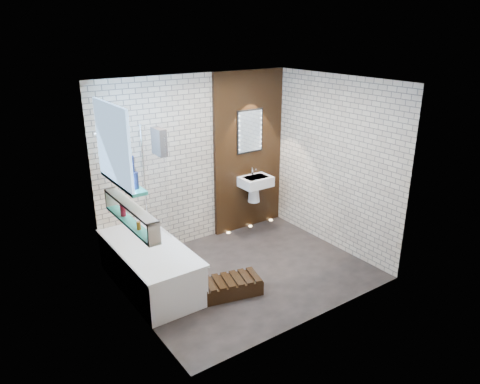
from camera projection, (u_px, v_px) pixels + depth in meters
ground at (246, 272)px, 6.26m from camera, size 3.20×3.20×0.00m
room_shell at (247, 184)px, 5.80m from camera, size 3.24×3.20×2.60m
walnut_panel at (248, 152)px, 7.29m from camera, size 1.30×0.06×2.60m
clerestory_window at (115, 152)px, 5.02m from camera, size 0.18×1.00×0.94m
display_niche at (130, 215)px, 5.13m from camera, size 0.14×1.30×0.26m
bathtub at (150, 266)px, 5.84m from camera, size 0.79×1.74×0.70m
bath_screen at (155, 180)px, 6.03m from camera, size 0.01×0.78×1.40m
towel at (159, 142)px, 5.68m from camera, size 0.10×0.26×0.35m
shower_head at (118, 131)px, 5.59m from camera, size 0.18×0.18×0.02m
washbasin at (255, 185)px, 7.32m from camera, size 0.50×0.36×0.58m
led_mirror at (250, 131)px, 7.14m from camera, size 0.50×0.02×0.70m
walnut_step at (228, 288)px, 5.72m from camera, size 0.91×0.57×0.19m
niche_bottles at (135, 221)px, 5.05m from camera, size 0.06×0.85×0.16m
sill_vases at (124, 172)px, 5.11m from camera, size 0.18×0.60×0.35m
floor_uplights at (250, 226)px, 7.69m from camera, size 0.96×0.06×0.01m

